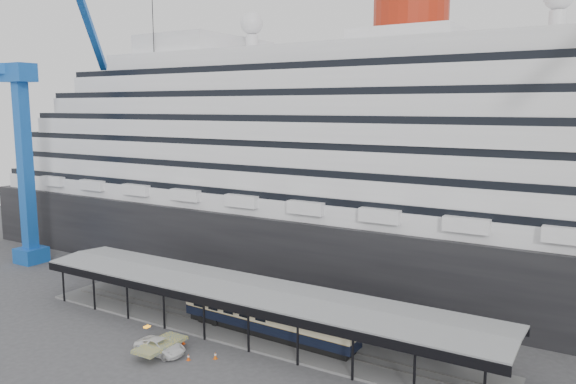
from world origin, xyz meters
name	(u,v)px	position (x,y,z in m)	size (l,w,h in m)	color
ground	(221,348)	(0.00, 0.00, 0.00)	(200.00, 200.00, 0.00)	#3C3C3F
cruise_ship	(354,150)	(0.05, 32.00, 18.35)	(130.00, 30.00, 43.90)	black
platform_canopy	(248,312)	(0.00, 5.00, 2.36)	(56.00, 9.18, 5.30)	slate
crane_blue	(30,137)	(-45.11, 10.62, 19.96)	(22.63, 19.19, 47.60)	blue
port_truck	(160,346)	(-4.46, -4.10, 0.76)	(2.52, 5.46, 1.52)	silver
pullman_carriage	(267,314)	(2.50, 5.00, 2.55)	(21.37, 3.52, 20.89)	black
traffic_cone_left	(183,341)	(-4.03, -1.17, 0.35)	(0.36, 0.36, 0.70)	#E8450C
traffic_cone_mid	(188,357)	(-1.02, -3.80, 0.33)	(0.35, 0.35, 0.66)	#D8490C
traffic_cone_right	(215,355)	(1.05, -2.18, 0.36)	(0.42, 0.42, 0.73)	#D0530B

